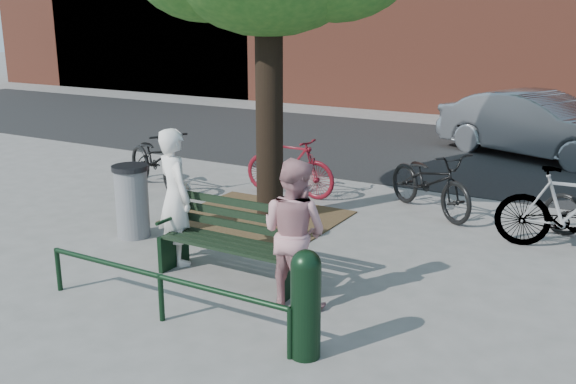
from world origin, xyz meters
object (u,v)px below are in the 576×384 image
Objects in this scene: person_left at (175,197)px; parked_car at (539,125)px; litter_bin at (132,201)px; park_bench at (233,239)px; bicycle_c at (430,181)px; person_right at (294,232)px; bollard at (306,300)px.

person_left reaches higher than parked_car.
litter_bin is 0.24× the size of parked_car.
park_bench is at bearing -170.54° from parked_car.
bicycle_c is (1.17, 3.68, 0.03)m from park_bench.
bicycle_c is at bearing 44.32° from litter_bin.
parked_car reaches higher than litter_bin.
park_bench is 1.03m from person_right.
person_left is at bearing -21.12° from litter_bin.
park_bench is 1.98m from bollard.
person_left is at bearing -175.42° from bicycle_c.
person_left is 9.15m from parked_car.
person_right is 1.17m from bollard.
bicycle_c is at bearing -85.42° from person_right.
litter_bin reaches higher than park_bench.
litter_bin is 0.53× the size of bicycle_c.
person_left is 1.07× the size of person_right.
person_right is 9.06m from parked_car.
park_bench is 2.13m from litter_bin.
person_right reaches higher than litter_bin.
bollard is 0.24× the size of parked_car.
parked_car is at bearing 64.27° from litter_bin.
person_left is 2.81m from bollard.
parked_car is (0.96, 9.01, -0.08)m from person_right.
person_right is at bearing -13.85° from park_bench.
person_right reaches higher than bollard.
bicycle_c reaches higher than park_bench.
bollard is at bearing -160.04° from parked_car.
park_bench is at bearing -14.16° from litter_bin.
bollard reaches higher than park_bench.
litter_bin is (-2.06, 0.52, 0.04)m from park_bench.
park_bench is 1.02× the size of person_left.
parked_car is (0.74, 5.09, 0.21)m from bicycle_c.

